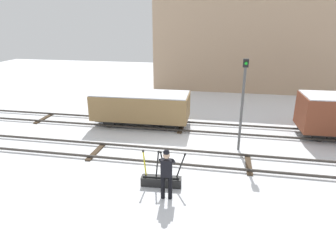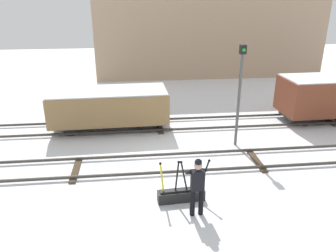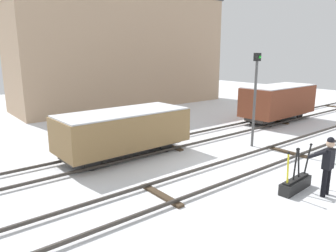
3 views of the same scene
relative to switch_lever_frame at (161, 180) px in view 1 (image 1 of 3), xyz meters
name	(u,v)px [view 1 (image 1 of 3)]	position (x,y,z in m)	size (l,w,h in m)	color
ground_plane	(169,158)	(-0.14, 2.36, -0.25)	(60.00, 60.00, 0.00)	white
track_main_line	(169,156)	(-0.14, 2.36, -0.14)	(44.00, 1.94, 0.18)	#38332D
track_siding_near	(182,126)	(-0.14, 6.39, -0.14)	(44.00, 1.94, 0.18)	#38332D
switch_lever_frame	(161,180)	(0.00, 0.00, 0.00)	(1.70, 0.46, 1.45)	black
rail_worker	(167,171)	(0.35, -0.75, 0.83)	(0.57, 0.68, 1.88)	black
signal_post	(243,97)	(2.99, 3.93, 2.37)	(0.24, 0.32, 4.34)	#4C4C4C
apartment_building	(258,35)	(4.75, 18.40, 4.36)	(17.95, 5.40, 9.22)	tan
freight_car_near_switch	(141,106)	(-2.55, 6.39, 0.92)	(5.59, 2.42, 1.97)	#2D2B28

